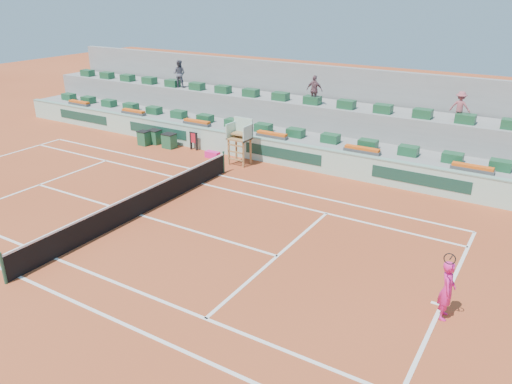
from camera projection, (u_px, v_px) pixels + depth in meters
ground at (140, 215)px, 20.27m from camera, size 90.00×90.00×0.00m
seating_tier_lower at (271, 138)px, 28.47m from camera, size 36.00×4.00×1.20m
seating_tier_upper at (285, 120)px, 29.47m from camera, size 36.00×2.40×2.60m
stadium_back_wall at (298, 100)px, 30.39m from camera, size 36.00×0.40×4.40m
player_bag at (212, 155)px, 27.00m from camera, size 0.80×0.36×0.36m
spectator_left at (179, 74)px, 31.85m from camera, size 0.99×0.86×1.72m
spectator_mid at (314, 90)px, 27.11m from camera, size 0.94×0.40×1.59m
spectator_right at (460, 107)px, 23.68m from camera, size 0.97×0.60×1.46m
court_lines at (140, 215)px, 20.27m from camera, size 23.89×11.09×0.01m
tennis_net at (139, 203)px, 20.07m from camera, size 0.10×11.97×1.10m
advertising_hoarding at (251, 147)px, 26.71m from camera, size 36.00×0.34×1.26m
umpire_chair at (241, 135)px, 25.59m from camera, size 1.10×0.90×2.40m
seat_row_lower at (263, 128)px, 27.45m from camera, size 32.90×0.60×0.44m
seat_row_upper at (281, 96)px, 28.42m from camera, size 32.90×0.60×0.44m
flower_planters at (233, 129)px, 27.58m from camera, size 26.80×0.36×0.28m
drink_cooler_a at (169, 141)px, 28.60m from camera, size 0.73×0.63×0.84m
drink_cooler_b at (155, 137)px, 29.36m from camera, size 0.71×0.62×0.84m
drink_cooler_c at (144, 138)px, 29.11m from camera, size 0.64×0.56×0.84m
towel_rack at (194, 140)px, 28.17m from camera, size 0.55×0.09×1.03m
tennis_player at (447, 290)px, 13.68m from camera, size 0.52×0.91×2.28m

